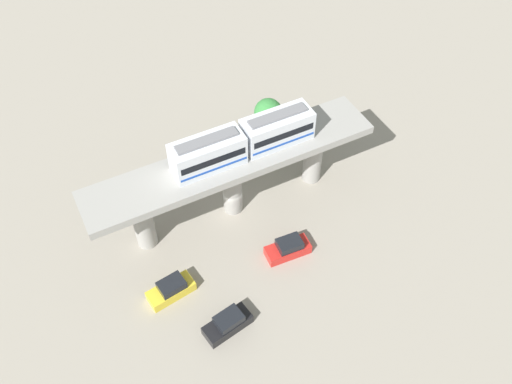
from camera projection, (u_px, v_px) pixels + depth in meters
name	position (u px, v px, depth m)	size (l,w,h in m)	color
ground_plane	(233.00, 208.00, 56.10)	(120.00, 120.00, 0.00)	gray
viaduct	(231.00, 171.00, 51.92)	(5.20, 28.00, 7.28)	#999691
train	(243.00, 141.00, 49.80)	(2.64, 13.55, 3.24)	silver
parked_car_black	(228.00, 323.00, 46.97)	(2.48, 4.44, 1.76)	black
parked_car_red	(288.00, 248.00, 51.99)	(2.10, 4.32, 1.76)	red
parked_car_yellow	(171.00, 289.00, 49.11)	(2.35, 4.41, 1.76)	yellow
tree_near_viaduct	(268.00, 113.00, 60.30)	(3.11, 3.11, 5.07)	brown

